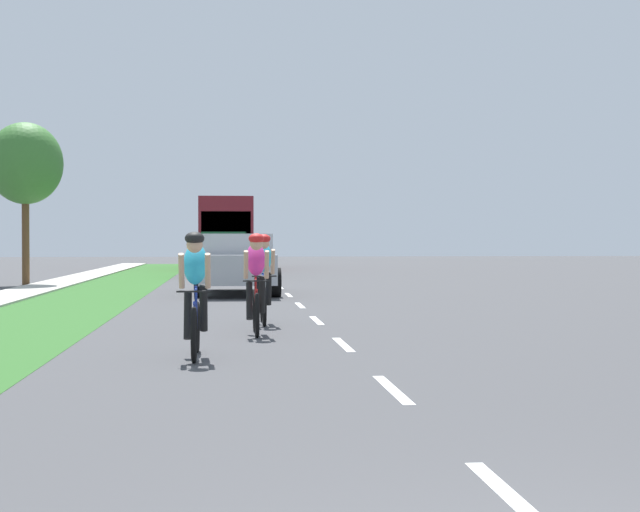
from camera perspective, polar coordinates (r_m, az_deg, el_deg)
The scene contains 11 objects.
ground_plane at distance 23.29m, azimuth -1.59°, elevation -2.66°, with size 120.00×120.00×0.00m, color #424244.
grass_verge at distance 23.51m, azimuth -14.29°, elevation -2.65°, with size 2.77×70.00×0.01m, color #2D6026.
lane_markings_center at distance 27.28m, azimuth -2.18°, elevation -2.12°, with size 0.12×53.80×0.01m.
cyclist_lead at distance 11.90m, azimuth -7.54°, elevation -2.25°, with size 0.42×1.72×1.58m.
cyclist_trailing at distance 14.74m, azimuth -3.89°, elevation -1.62°, with size 0.42×1.72×1.58m.
cyclist_distant at distance 16.59m, azimuth -3.45°, elevation -1.33°, with size 0.42×1.72×1.58m.
pickup_silver at distance 25.76m, azimuth -5.03°, elevation -0.47°, with size 2.22×5.10×1.64m.
suv_dark_green at distance 37.48m, azimuth -5.84°, elevation 0.16°, with size 2.15×4.70×1.79m.
bus_maroon at distance 48.76m, azimuth -5.68°, elevation 1.57°, with size 2.78×11.60×3.48m.
sedan_black at distance 68.03m, azimuth -5.70°, elevation 0.38°, with size 1.98×4.30×1.52m.
street_tree_near at distance 32.56m, azimuth -17.37°, elevation 5.32°, with size 2.44×2.44×5.34m.
Camera 1 is at (-1.62, -3.19, 1.48)m, focal length 52.99 mm.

